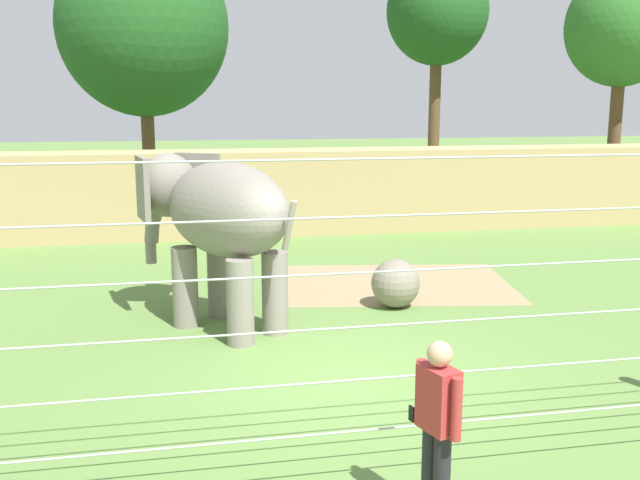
# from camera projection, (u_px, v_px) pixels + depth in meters

# --- Properties ---
(ground_plane) EXTENTS (120.00, 120.00, 0.00)m
(ground_plane) POSITION_uv_depth(u_px,v_px,m) (350.00, 377.00, 9.58)
(ground_plane) COLOR #5B7F3D
(dirt_patch) EXTENTS (5.01, 4.02, 0.01)m
(dirt_patch) POSITION_uv_depth(u_px,v_px,m) (396.00, 283.00, 14.47)
(dirt_patch) COLOR #937F5B
(dirt_patch) RESTS_ON ground
(embankment_wall) EXTENTS (36.00, 1.80, 2.30)m
(embankment_wall) POSITION_uv_depth(u_px,v_px,m) (258.00, 192.00, 19.87)
(embankment_wall) COLOR tan
(embankment_wall) RESTS_ON ground
(elephant) EXTENTS (2.87, 3.30, 2.77)m
(elephant) POSITION_uv_depth(u_px,v_px,m) (216.00, 216.00, 11.41)
(elephant) COLOR gray
(elephant) RESTS_ON ground
(enrichment_ball) EXTENTS (0.87, 0.87, 0.87)m
(enrichment_ball) POSITION_uv_depth(u_px,v_px,m) (396.00, 283.00, 12.74)
(enrichment_ball) COLOR gray
(enrichment_ball) RESTS_ON ground
(cable_fence) EXTENTS (9.86, 0.20, 3.26)m
(cable_fence) POSITION_uv_depth(u_px,v_px,m) (421.00, 318.00, 6.61)
(cable_fence) COLOR brown
(cable_fence) RESTS_ON ground
(zookeeper) EXTENTS (0.33, 0.57, 1.67)m
(zookeeper) POSITION_uv_depth(u_px,v_px,m) (437.00, 425.00, 6.07)
(zookeeper) COLOR #232328
(zookeeper) RESTS_ON ground
(tree_far_left) EXTENTS (3.83, 3.83, 8.97)m
(tree_far_left) POSITION_uv_depth(u_px,v_px,m) (437.00, 13.00, 26.89)
(tree_far_left) COLOR brown
(tree_far_left) RESTS_ON ground
(tree_left_of_centre) EXTENTS (5.60, 5.60, 8.99)m
(tree_left_of_centre) POSITION_uv_depth(u_px,v_px,m) (143.00, 27.00, 23.56)
(tree_left_of_centre) COLOR brown
(tree_left_of_centre) RESTS_ON ground
(tree_behind_wall) EXTENTS (3.86, 3.86, 8.17)m
(tree_behind_wall) POSITION_uv_depth(u_px,v_px,m) (623.00, 28.00, 24.52)
(tree_behind_wall) COLOR brown
(tree_behind_wall) RESTS_ON ground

